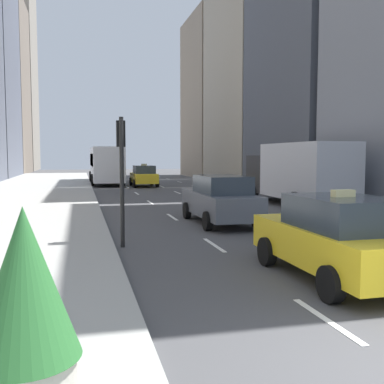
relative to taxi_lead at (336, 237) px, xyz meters
The scene contains 10 objects.
sidewalk_left 24.43m from the taxi_lead, 109.63° to the left, with size 8.00×66.00×0.15m, color #9E9E99.
lane_markings 19.07m from the taxi_lead, 85.78° to the left, with size 5.72×56.00×0.01m.
building_row_right 27.81m from the taxi_lead, 64.83° to the left, with size 6.00×51.97×26.63m.
taxi_lead is the anchor object (origin of this frame).
taxi_second 28.53m from the taxi_lead, 90.00° to the left, with size 2.02×4.40×1.87m.
sedan_black_near 7.86m from the taxi_lead, 90.00° to the left, with size 2.02×4.88×1.81m.
city_bus 33.47m from the taxi_lead, 94.82° to the left, with size 2.80×11.61×3.25m.
box_truck 13.86m from the taxi_lead, 66.13° to the left, with size 2.58×8.40×3.15m.
planter_with_shrub 6.78m from the taxi_lead, 145.43° to the right, with size 1.00×1.00×1.95m.
traffic_light_pole 6.15m from the taxi_lead, 131.52° to the left, with size 0.24×0.42×3.60m.
Camera 1 is at (-3.87, -4.07, 2.55)m, focal length 42.00 mm.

